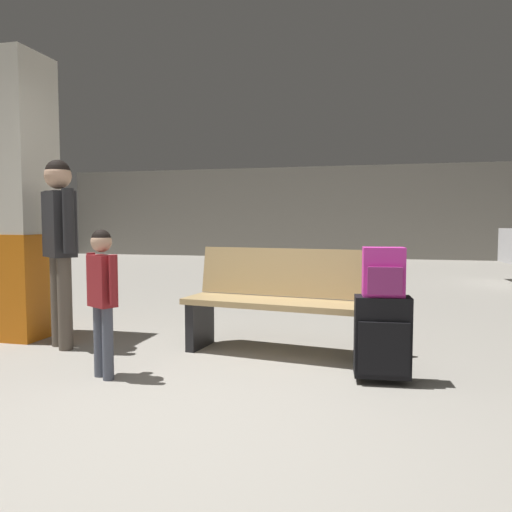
{
  "coord_description": "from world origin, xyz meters",
  "views": [
    {
      "loc": [
        1.12,
        -2.47,
        1.12
      ],
      "look_at": [
        0.19,
        1.3,
        0.85
      ],
      "focal_mm": 34.77,
      "sensor_mm": 36.0,
      "label": 1
    }
  ],
  "objects_px": {
    "bench": "(280,302)",
    "adult": "(59,233)",
    "child": "(102,287)",
    "structural_pillar": "(18,199)",
    "backpack_bright": "(384,273)",
    "suitcase": "(382,337)"
  },
  "relations": [
    {
      "from": "child",
      "to": "suitcase",
      "type": "bearing_deg",
      "value": 10.92
    },
    {
      "from": "bench",
      "to": "backpack_bright",
      "type": "height_order",
      "value": "backpack_bright"
    },
    {
      "from": "backpack_bright",
      "to": "bench",
      "type": "bearing_deg",
      "value": 145.08
    },
    {
      "from": "adult",
      "to": "bench",
      "type": "bearing_deg",
      "value": 8.34
    },
    {
      "from": "suitcase",
      "to": "adult",
      "type": "bearing_deg",
      "value": 173.64
    },
    {
      "from": "structural_pillar",
      "to": "bench",
      "type": "bearing_deg",
      "value": -0.18
    },
    {
      "from": "structural_pillar",
      "to": "bench",
      "type": "relative_size",
      "value": 1.62
    },
    {
      "from": "child",
      "to": "adult",
      "type": "distance_m",
      "value": 1.13
    },
    {
      "from": "bench",
      "to": "suitcase",
      "type": "bearing_deg",
      "value": -34.9
    },
    {
      "from": "backpack_bright",
      "to": "adult",
      "type": "xyz_separation_m",
      "value": [
        -2.75,
        0.31,
        0.25
      ]
    },
    {
      "from": "suitcase",
      "to": "child",
      "type": "distance_m",
      "value": 2.0
    },
    {
      "from": "suitcase",
      "to": "structural_pillar",
      "type": "bearing_deg",
      "value": 170.09
    },
    {
      "from": "backpack_bright",
      "to": "structural_pillar",
      "type": "bearing_deg",
      "value": 170.09
    },
    {
      "from": "backpack_bright",
      "to": "adult",
      "type": "distance_m",
      "value": 2.78
    },
    {
      "from": "backpack_bright",
      "to": "adult",
      "type": "bearing_deg",
      "value": 173.64
    },
    {
      "from": "suitcase",
      "to": "bench",
      "type": "bearing_deg",
      "value": 145.1
    },
    {
      "from": "structural_pillar",
      "to": "bench",
      "type": "height_order",
      "value": "structural_pillar"
    },
    {
      "from": "child",
      "to": "bench",
      "type": "bearing_deg",
      "value": 41.31
    },
    {
      "from": "bench",
      "to": "adult",
      "type": "relative_size",
      "value": 1.0
    },
    {
      "from": "bench",
      "to": "child",
      "type": "bearing_deg",
      "value": -138.69
    },
    {
      "from": "structural_pillar",
      "to": "adult",
      "type": "height_order",
      "value": "structural_pillar"
    },
    {
      "from": "structural_pillar",
      "to": "backpack_bright",
      "type": "relative_size",
      "value": 7.91
    }
  ]
}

